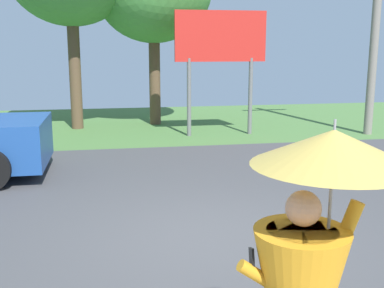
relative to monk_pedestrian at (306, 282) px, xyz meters
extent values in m
cube|color=#424244|center=(0.13, 5.35, -1.15)|extent=(40.00, 8.00, 0.10)
cube|color=#4B743B|center=(0.13, 13.35, -1.15)|extent=(40.00, 8.00, 0.10)
cylinder|color=orange|center=(-0.04, 0.00, 0.03)|extent=(0.44, 0.44, 0.65)
sphere|color=tan|center=(-0.04, 0.00, 0.49)|extent=(0.22, 0.22, 0.22)
cylinder|color=orange|center=(0.24, 0.00, 0.30)|extent=(0.24, 0.09, 0.45)
cylinder|color=orange|center=(-0.30, 0.02, 0.06)|extent=(0.29, 0.08, 0.24)
cylinder|color=gray|center=(0.13, 0.00, 0.53)|extent=(0.02, 0.02, 0.75)
cone|color=gold|center=(0.13, 0.00, 0.86)|extent=(1.00, 1.00, 0.22)
cylinder|color=gray|center=(0.13, 0.00, 0.98)|extent=(0.02, 0.02, 0.10)
cube|color=black|center=(-0.34, 0.05, 0.16)|extent=(0.02, 0.11, 0.16)
cylinder|color=black|center=(-3.30, 8.20, -0.72)|extent=(0.76, 0.28, 0.76)
cylinder|color=gray|center=(6.30, 10.14, 2.59)|extent=(0.24, 0.24, 7.39)
cylinder|color=slate|center=(1.10, 10.77, 0.00)|extent=(0.12, 0.12, 2.20)
cylinder|color=slate|center=(2.90, 10.77, 0.00)|extent=(0.12, 0.12, 2.20)
cube|color=red|center=(2.00, 10.77, 1.70)|extent=(2.60, 0.10, 1.40)
cylinder|color=brown|center=(0.36, 13.05, 0.46)|extent=(0.36, 0.36, 3.12)
cylinder|color=brown|center=(-2.13, 12.63, 0.71)|extent=(0.36, 0.36, 3.63)
camera|label=1|loc=(-1.19, -2.61, 1.46)|focal=44.96mm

